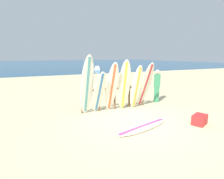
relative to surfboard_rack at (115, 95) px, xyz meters
name	(u,v)px	position (x,y,z in m)	size (l,w,h in m)	color
ground_plane	(139,121)	(0.16, -1.86, -0.69)	(120.00, 120.00, 0.00)	beige
ocean_water	(43,63)	(0.16, 56.14, -0.69)	(120.00, 80.00, 0.01)	navy
surfboard_rack	(115,95)	(0.00, 0.00, 0.00)	(3.24, 0.09, 1.13)	brown
surfboard_leaning_far_left	(87,86)	(-1.43, -0.37, 0.58)	(0.61, 0.83, 2.55)	white
surfboard_leaning_left	(99,93)	(-0.92, -0.38, 0.25)	(0.58, 0.92, 1.88)	white
surfboard_leaning_center_left	(112,87)	(-0.32, -0.37, 0.43)	(0.56, 0.91, 2.24)	white
surfboard_leaning_center	(124,85)	(0.32, -0.35, 0.47)	(0.65, 0.72, 2.33)	beige
surfboard_leaning_center_right	(136,87)	(0.92, -0.43, 0.35)	(0.54, 0.62, 2.08)	silver
surfboard_leaning_right	(145,85)	(1.41, -0.41, 0.41)	(0.63, 1.03, 2.21)	silver
surfboard_lying_on_sand	(143,127)	(-0.07, -2.43, -0.66)	(2.43, 1.15, 0.08)	beige
beachgoer_standing	(157,84)	(2.59, 0.20, 0.28)	(0.30, 0.24, 1.76)	#3F9966
small_boat_offshore	(97,69)	(7.10, 22.30, -0.44)	(1.75, 2.47, 0.71)	silver
cooler_box	(200,120)	(2.01, -3.02, -0.51)	(0.60, 0.40, 0.36)	red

